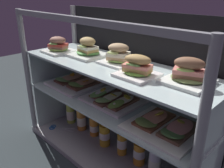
{
  "coord_description": "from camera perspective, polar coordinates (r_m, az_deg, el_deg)",
  "views": [
    {
      "loc": [
        0.88,
        -0.89,
        1.02
      ],
      "look_at": [
        0.0,
        0.0,
        0.51
      ],
      "focal_mm": 37.35,
      "sensor_mm": 36.0,
      "label": 1
    }
  ],
  "objects": [
    {
      "name": "riser_lower_tier",
      "position": [
        1.49,
        0.0,
        -10.85
      ],
      "size": [
        1.22,
        0.39,
        0.35
      ],
      "color": "silver",
      "rests_on": "case_base_deck"
    },
    {
      "name": "ground_plane",
      "position": [
        1.62,
        0.0,
        -17.34
      ],
      "size": [
        6.0,
        6.0,
        0.02
      ],
      "primitive_type": "cube",
      "color": "#293234",
      "rests_on": "ground"
    },
    {
      "name": "open_sandwich_tray_mid_left",
      "position": [
        1.17,
        12.83,
        -10.01
      ],
      "size": [
        0.34,
        0.3,
        0.06
      ],
      "color": "white",
      "rests_on": "shelf_lower_glass"
    },
    {
      "name": "juice_bottle_front_second",
      "position": [
        1.88,
        -10.11,
        -6.69
      ],
      "size": [
        0.07,
        0.07,
        0.25
      ],
      "color": "#C0D94A",
      "rests_on": "case_base_deck"
    },
    {
      "name": "juice_bottle_near_post",
      "position": [
        1.38,
        10.41,
        -18.09
      ],
      "size": [
        0.07,
        0.07,
        0.24
      ],
      "color": "white",
      "rests_on": "case_base_deck"
    },
    {
      "name": "plated_roll_sandwich_center",
      "position": [
        1.13,
        6.22,
        3.91
      ],
      "size": [
        0.18,
        0.18,
        0.11
      ],
      "color": "white",
      "rests_on": "shelf_upper_glass"
    },
    {
      "name": "plated_roll_sandwich_left_of_center",
      "position": [
        1.09,
        18.14,
        2.28
      ],
      "size": [
        0.2,
        0.2,
        0.12
      ],
      "color": "white",
      "rests_on": "shelf_upper_glass"
    },
    {
      "name": "riser_upper_tier",
      "position": [
        1.35,
        0.0,
        -0.24
      ],
      "size": [
        1.22,
        0.39,
        0.22
      ],
      "color": "silver",
      "rests_on": "shelf_lower_glass"
    },
    {
      "name": "juice_bottle_front_left_end",
      "position": [
        1.53,
        2.48,
        -14.03
      ],
      "size": [
        0.06,
        0.06,
        0.22
      ],
      "color": "gold",
      "rests_on": "case_base_deck"
    },
    {
      "name": "juice_bottle_front_middle",
      "position": [
        1.6,
        -1.81,
        -12.15
      ],
      "size": [
        0.07,
        0.07,
        0.2
      ],
      "color": "gold",
      "rests_on": "case_base_deck"
    },
    {
      "name": "open_sandwich_tray_near_left_corner",
      "position": [
        1.66,
        -8.97,
        0.41
      ],
      "size": [
        0.34,
        0.3,
        0.06
      ],
      "color": "white",
      "rests_on": "shelf_lower_glass"
    },
    {
      "name": "plated_roll_sandwich_mid_left",
      "position": [
        1.48,
        -5.94,
        8.38
      ],
      "size": [
        0.21,
        0.21,
        0.12
      ],
      "color": "white",
      "rests_on": "shelf_upper_glass"
    },
    {
      "name": "juice_bottle_back_left",
      "position": [
        1.77,
        -7.52,
        -8.23
      ],
      "size": [
        0.07,
        0.07,
        0.25
      ],
      "color": "gold",
      "rests_on": "case_base_deck"
    },
    {
      "name": "juice_bottle_back_center",
      "position": [
        1.71,
        -4.4,
        -10.17
      ],
      "size": [
        0.07,
        0.07,
        0.19
      ],
      "color": "orange",
      "rests_on": "case_base_deck"
    },
    {
      "name": "plated_roll_sandwich_near_left_corner",
      "position": [
        1.32,
        1.56,
        7.0
      ],
      "size": [
        0.18,
        0.18,
        0.12
      ],
      "color": "white",
      "rests_on": "shelf_upper_glass"
    },
    {
      "name": "open_sandwich_tray_far_right",
      "position": [
        1.41,
        0.23,
        -3.46
      ],
      "size": [
        0.34,
        0.3,
        0.06
      ],
      "color": "white",
      "rests_on": "shelf_lower_glass"
    },
    {
      "name": "plated_roll_sandwich_right_of_center",
      "position": [
        1.61,
        -13.04,
        8.96
      ],
      "size": [
        0.18,
        0.18,
        0.1
      ],
      "color": "white",
      "rests_on": "shelf_upper_glass"
    },
    {
      "name": "case_base_deck",
      "position": [
        1.61,
        0.0,
        -16.57
      ],
      "size": [
        1.3,
        0.46,
        0.04
      ],
      "primitive_type": "cube",
      "color": "#A19FA3",
      "rests_on": "ground"
    },
    {
      "name": "kitchen_scissors",
      "position": [
        1.87,
        -13.54,
        -10.34
      ],
      "size": [
        0.19,
        0.16,
        0.01
      ],
      "color": "silver",
      "rests_on": "case_base_deck"
    },
    {
      "name": "juice_bottle_back_right",
      "position": [
        1.47,
        6.69,
        -16.24
      ],
      "size": [
        0.07,
        0.07,
        0.2
      ],
      "color": "orange",
      "rests_on": "case_base_deck"
    },
    {
      "name": "shelf_lower_glass",
      "position": [
        1.4,
        0.0,
        -4.71
      ],
      "size": [
        1.24,
        0.4,
        0.01
      ],
      "primitive_type": "cube",
      "color": "silver",
      "rests_on": "riser_lower_tier"
    },
    {
      "name": "case_frame",
      "position": [
        1.43,
        3.19,
        0.71
      ],
      "size": [
        1.3,
        0.46,
        0.91
      ],
      "color": "gray",
      "rests_on": "ground"
    },
    {
      "name": "shelf_upper_glass",
      "position": [
        1.31,
        0.0,
        4.53
      ],
      "size": [
        1.24,
        0.4,
        0.01
      ],
      "primitive_type": "cube",
      "color": "silver",
      "rests_on": "riser_upper_tier"
    }
  ]
}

